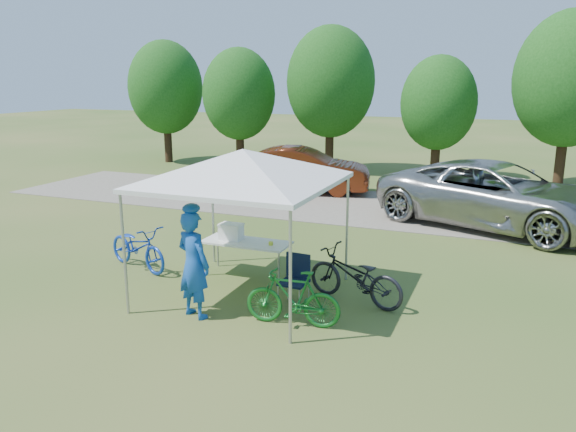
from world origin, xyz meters
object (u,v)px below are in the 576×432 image
at_px(bike_blue, 138,247).
at_px(minivan, 497,195).
at_px(cyclist, 193,264).
at_px(bike_green, 293,298).
at_px(bike_dark, 355,276).
at_px(sedan, 302,170).
at_px(cooler, 231,232).
at_px(folding_table, 246,243).
at_px(folding_chair, 296,275).

height_order(bike_blue, minivan, minivan).
height_order(cyclist, bike_green, cyclist).
xyz_separation_m(bike_green, bike_dark, (0.68, 1.29, 0.03)).
relative_size(minivan, sedan, 1.32).
relative_size(bike_dark, sedan, 0.40).
height_order(bike_blue, sedan, sedan).
xyz_separation_m(cooler, bike_blue, (-1.98, -0.45, -0.42)).
xyz_separation_m(folding_table, cooler, (-0.34, 0.00, 0.21)).
bearing_deg(cyclist, bike_blue, -17.41).
distance_m(bike_green, minivan, 8.32).
bearing_deg(bike_blue, bike_dark, -71.90).
xyz_separation_m(bike_green, minivan, (2.79, 7.83, 0.42)).
xyz_separation_m(folding_table, folding_chair, (1.45, -0.97, -0.16)).
bearing_deg(sedan, cooler, 178.98).
xyz_separation_m(folding_table, bike_green, (1.73, -1.84, -0.22)).
relative_size(cooler, cyclist, 0.25).
distance_m(cyclist, bike_dark, 2.86).
xyz_separation_m(bike_blue, minivan, (6.85, 6.44, 0.41)).
height_order(folding_chair, sedan, sedan).
distance_m(bike_blue, sedan, 8.96).
bearing_deg(minivan, sedan, 89.74).
height_order(cooler, sedan, sedan).
height_order(folding_chair, minivan, minivan).
bearing_deg(minivan, bike_green, -178.87).
bearing_deg(minivan, folding_chair, 176.90).
xyz_separation_m(bike_dark, minivan, (2.11, 6.53, 0.39)).
bearing_deg(sedan, folding_chair, -172.08).
bearing_deg(bike_green, folding_table, -143.69).
height_order(cooler, cyclist, cyclist).
xyz_separation_m(folding_table, minivan, (4.52, 5.99, 0.20)).
height_order(folding_table, folding_chair, folding_chair).
bearing_deg(folding_table, cyclist, -88.19).
xyz_separation_m(folding_chair, bike_dark, (0.96, 0.42, -0.04)).
xyz_separation_m(cooler, bike_green, (2.07, -1.84, -0.43)).
bearing_deg(folding_chair, cooler, 155.24).
height_order(cooler, bike_blue, cooler).
bearing_deg(folding_chair, bike_dark, 27.49).
bearing_deg(minivan, bike_dark, -177.18).
distance_m(folding_table, minivan, 7.51).
bearing_deg(cyclist, bike_green, -152.80).
distance_m(folding_chair, minivan, 7.62).
relative_size(folding_chair, bike_blue, 0.50).
bearing_deg(minivan, cyclist, 171.96).
xyz_separation_m(cooler, minivan, (4.86, 5.99, -0.01)).
relative_size(folding_chair, cooler, 1.94).
bearing_deg(folding_table, bike_blue, -168.97).
bearing_deg(folding_chair, sedan, 113.78).
bearing_deg(bike_green, bike_dark, 145.35).
height_order(folding_table, sedan, sedan).
relative_size(cooler, sedan, 0.10).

